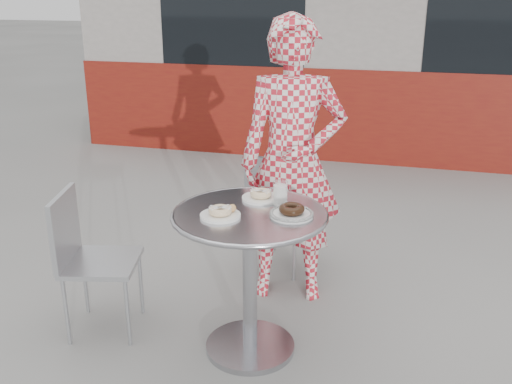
% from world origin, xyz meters
% --- Properties ---
extents(ground, '(60.00, 60.00, 0.00)m').
position_xyz_m(ground, '(0.00, 0.00, 0.00)').
color(ground, gray).
rests_on(ground, ground).
extents(storefront, '(6.02, 4.55, 3.00)m').
position_xyz_m(storefront, '(-0.00, 5.56, 1.49)').
color(storefront, gray).
rests_on(storefront, ground).
extents(bistro_table, '(0.76, 0.76, 0.77)m').
position_xyz_m(bistro_table, '(0.01, 0.00, 0.58)').
color(bistro_table, '#BBBBC0').
rests_on(bistro_table, ground).
extents(chair_far, '(0.47, 0.47, 0.80)m').
position_xyz_m(chair_far, '(-0.04, 0.99, 0.25)').
color(chair_far, '#ACAFB4').
rests_on(chair_far, ground).
extents(chair_left, '(0.46, 0.45, 0.79)m').
position_xyz_m(chair_left, '(-0.82, -0.01, 0.24)').
color(chair_left, '#ACAFB4').
rests_on(chair_left, ground).
extents(seated_person, '(0.67, 0.50, 1.67)m').
position_xyz_m(seated_person, '(0.08, 0.66, 0.83)').
color(seated_person, '#B21B29').
rests_on(seated_person, ground).
extents(plate_far, '(0.19, 0.19, 0.05)m').
position_xyz_m(plate_far, '(0.01, 0.20, 0.79)').
color(plate_far, white).
rests_on(plate_far, bistro_table).
extents(plate_near, '(0.19, 0.19, 0.05)m').
position_xyz_m(plate_near, '(-0.11, -0.08, 0.79)').
color(plate_near, white).
rests_on(plate_near, bistro_table).
extents(plate_checker, '(0.21, 0.21, 0.05)m').
position_xyz_m(plate_checker, '(0.21, 0.01, 0.79)').
color(plate_checker, white).
rests_on(plate_checker, bistro_table).
extents(milk_cup, '(0.08, 0.08, 0.12)m').
position_xyz_m(milk_cup, '(0.12, 0.15, 0.82)').
color(milk_cup, white).
rests_on(milk_cup, bistro_table).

